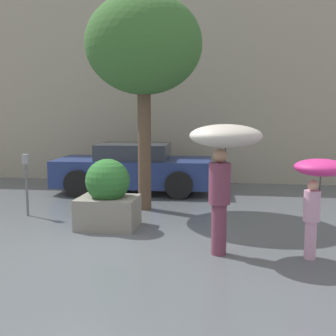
% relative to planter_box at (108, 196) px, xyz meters
% --- Properties ---
extents(ground_plane, '(40.00, 40.00, 0.00)m').
position_rel_planter_box_xyz_m(ground_plane, '(0.17, -0.99, -0.58)').
color(ground_plane, '#51565B').
extents(building_facade, '(18.00, 0.30, 6.00)m').
position_rel_planter_box_xyz_m(building_facade, '(0.17, 5.51, 2.42)').
color(building_facade, '#9E937F').
rests_on(building_facade, ground).
extents(planter_box, '(1.08, 0.85, 1.28)m').
position_rel_planter_box_xyz_m(planter_box, '(0.00, 0.00, 0.00)').
color(planter_box, gray).
rests_on(planter_box, ground).
extents(person_adult, '(1.07, 1.07, 1.94)m').
position_rel_planter_box_xyz_m(person_adult, '(2.12, -1.12, 0.99)').
color(person_adult, brown).
rests_on(person_adult, ground).
extents(person_child, '(0.75, 0.75, 1.46)m').
position_rel_planter_box_xyz_m(person_child, '(3.45, -1.21, 0.59)').
color(person_child, '#D199B7').
rests_on(person_child, ground).
extents(parked_car_near, '(4.20, 2.15, 1.29)m').
position_rel_planter_box_xyz_m(parked_car_near, '(-0.33, 3.61, 0.04)').
color(parked_car_near, navy).
rests_on(parked_car_near, ground).
extents(street_tree, '(2.47, 2.47, 4.58)m').
position_rel_planter_box_xyz_m(street_tree, '(0.38, 1.57, 2.91)').
color(street_tree, brown).
rests_on(street_tree, ground).
extents(parking_meter, '(0.14, 0.14, 1.27)m').
position_rel_planter_box_xyz_m(parking_meter, '(-1.90, 0.63, 0.33)').
color(parking_meter, '#595B60').
rests_on(parking_meter, ground).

